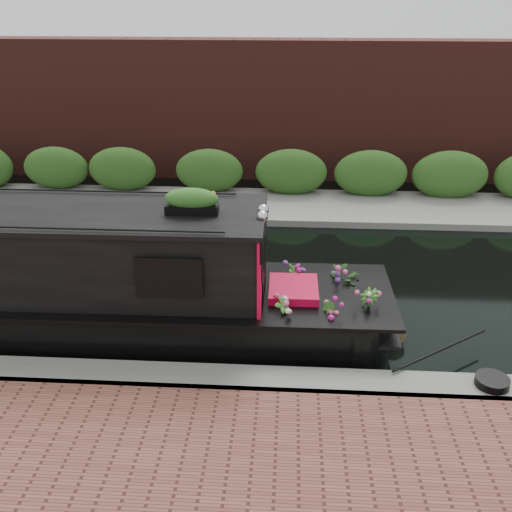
{
  "coord_description": "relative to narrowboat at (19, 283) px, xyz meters",
  "views": [
    {
      "loc": [
        2.31,
        -9.96,
        5.38
      ],
      "look_at": [
        1.73,
        -0.6,
        0.91
      ],
      "focal_mm": 40.0,
      "sensor_mm": 36.0,
      "label": 1
    }
  ],
  "objects": [
    {
      "name": "ground",
      "position": [
        2.21,
        1.76,
        -0.83
      ],
      "size": [
        80.0,
        80.0,
        0.0
      ],
      "primitive_type": "plane",
      "color": "black",
      "rests_on": "ground"
    },
    {
      "name": "far_bank_path",
      "position": [
        2.21,
        5.96,
        -0.83
      ],
      "size": [
        40.0,
        2.4,
        0.34
      ],
      "primitive_type": "cube",
      "color": "slate",
      "rests_on": "ground"
    },
    {
      "name": "rope_fender",
      "position": [
        6.34,
        -0.0,
        -0.67
      ],
      "size": [
        0.33,
        0.38,
        0.33
      ],
      "primitive_type": "cylinder",
      "rotation": [
        1.57,
        0.0,
        0.0
      ],
      "color": "brown",
      "rests_on": "ground"
    },
    {
      "name": "near_bank_coping",
      "position": [
        2.21,
        -1.54,
        -0.83
      ],
      "size": [
        40.0,
        0.6,
        0.5
      ],
      "primitive_type": "cube",
      "color": "slate",
      "rests_on": "ground"
    },
    {
      "name": "far_brick_wall",
      "position": [
        2.21,
        8.96,
        -0.83
      ],
      "size": [
        40.0,
        1.0,
        8.0
      ],
      "primitive_type": "cube",
      "color": "#4D211A",
      "rests_on": "ground"
    },
    {
      "name": "narrowboat",
      "position": [
        0.0,
        0.0,
        0.0
      ],
      "size": [
        11.97,
        2.21,
        2.8
      ],
      "rotation": [
        0.0,
        0.0,
        0.01
      ],
      "color": "black",
      "rests_on": "ground"
    },
    {
      "name": "coiled_mooring_rope",
      "position": [
        7.45,
        -1.5,
        -0.52
      ],
      "size": [
        0.48,
        0.48,
        0.12
      ],
      "primitive_type": "cylinder",
      "color": "black",
      "rests_on": "near_bank_coping"
    },
    {
      "name": "far_hedge",
      "position": [
        2.21,
        6.86,
        -0.83
      ],
      "size": [
        40.0,
        1.1,
        2.8
      ],
      "primitive_type": "cube",
      "color": "#2A531B",
      "rests_on": "ground"
    }
  ]
}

